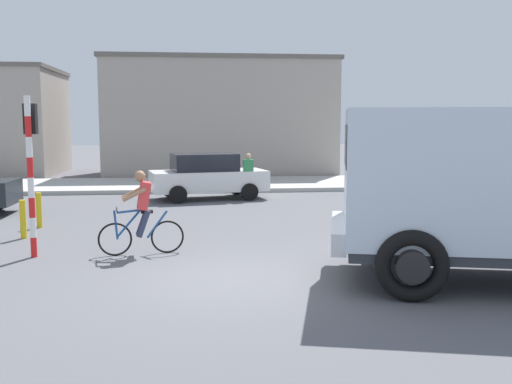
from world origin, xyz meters
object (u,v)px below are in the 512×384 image
cyclist (142,213)px  car_white_mid (208,176)px  bollard_near (23,219)px  traffic_light_pole (31,154)px  bollard_far (39,210)px  pedestrian_near_kerb (248,176)px  truck_foreground (503,184)px

cyclist → car_white_mid: bearing=79.7°
bollard_near → traffic_light_pole: bearing=-68.3°
bollard_near → bollard_far: (0.00, 1.40, 0.00)m
car_white_mid → cyclist: bearing=-100.3°
traffic_light_pole → car_white_mid: size_ratio=0.75×
cyclist → pedestrian_near_kerb: cyclist is taller
traffic_light_pole → pedestrian_near_kerb: bearing=57.5°
car_white_mid → bollard_near: size_ratio=4.73×
bollard_near → bollard_far: bearing=90.0°
cyclist → traffic_light_pole: size_ratio=0.54×
car_white_mid → pedestrian_near_kerb: 1.46m
pedestrian_near_kerb → bollard_far: 7.49m
truck_foreground → bollard_near: truck_foreground is taller
car_white_mid → pedestrian_near_kerb: (1.40, -0.42, 0.03)m
truck_foreground → bollard_far: bearing=145.8°
pedestrian_near_kerb → traffic_light_pole: bearing=-122.5°
pedestrian_near_kerb → car_white_mid: bearing=163.2°
car_white_mid → pedestrian_near_kerb: bearing=-16.8°
cyclist → pedestrian_near_kerb: (2.94, 8.05, -0.02)m
truck_foreground → car_white_mid: (-4.59, 11.24, -0.85)m
cyclist → car_white_mid: (1.55, 8.48, -0.05)m
truck_foreground → pedestrian_near_kerb: (-3.19, 10.82, -0.82)m
cyclist → traffic_light_pole: traffic_light_pole is taller
cyclist → bollard_near: 3.52m
cyclist → bollard_far: cyclist is taller
cyclist → car_white_mid: size_ratio=0.40×
cyclist → bollard_near: (-2.89, 1.96, -0.41)m
pedestrian_near_kerb → bollard_near: (-5.83, -6.09, -0.40)m
cyclist → traffic_light_pole: bearing=177.8°
truck_foreground → cyclist: size_ratio=3.40×
traffic_light_pole → bollard_near: size_ratio=3.56×
pedestrian_near_kerb → bollard_near: 8.44m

